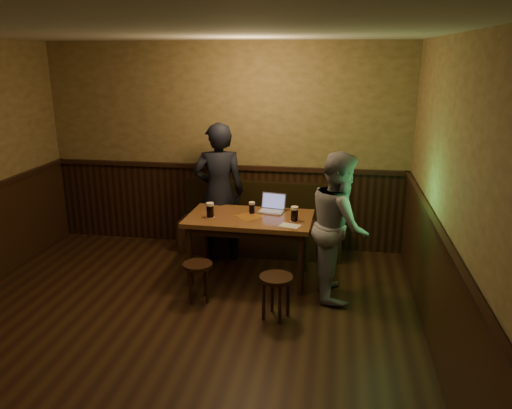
{
  "coord_description": "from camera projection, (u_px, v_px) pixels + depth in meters",
  "views": [
    {
      "loc": [
        1.53,
        -3.64,
        2.62
      ],
      "look_at": [
        0.64,
        1.77,
        0.97
      ],
      "focal_mm": 35.0,
      "sensor_mm": 36.0,
      "label": 1
    }
  ],
  "objects": [
    {
      "name": "pint_right",
      "position": [
        294.0,
        214.0,
        5.7
      ],
      "size": [
        0.11,
        0.11,
        0.18
      ],
      "color": "#A52E14",
      "rests_on": "pub_table"
    },
    {
      "name": "person_suit",
      "position": [
        219.0,
        193.0,
        6.45
      ],
      "size": [
        0.76,
        0.6,
        1.82
      ],
      "primitive_type": "imported",
      "rotation": [
        0.0,
        0.0,
        3.42
      ],
      "color": "black",
      "rests_on": "ground"
    },
    {
      "name": "pint_mid",
      "position": [
        252.0,
        208.0,
        5.97
      ],
      "size": [
        0.09,
        0.09,
        0.15
      ],
      "color": "#A52E14",
      "rests_on": "pub_table"
    },
    {
      "name": "stool_left",
      "position": [
        198.0,
        271.0,
        5.46
      ],
      "size": [
        0.43,
        0.43,
        0.44
      ],
      "rotation": [
        0.0,
        0.0,
        -0.43
      ],
      "color": "black",
      "rests_on": "ground"
    },
    {
      "name": "person_grey",
      "position": [
        339.0,
        225.0,
        5.48
      ],
      "size": [
        0.73,
        0.88,
        1.64
      ],
      "primitive_type": "imported",
      "rotation": [
        0.0,
        0.0,
        1.72
      ],
      "color": "gray",
      "rests_on": "ground"
    },
    {
      "name": "menu",
      "position": [
        290.0,
        226.0,
        5.57
      ],
      "size": [
        0.25,
        0.2,
        0.0
      ],
      "primitive_type": "cube",
      "rotation": [
        0.0,
        0.0,
        -0.28
      ],
      "color": "silver",
      "rests_on": "pub_table"
    },
    {
      "name": "pint_left",
      "position": [
        210.0,
        210.0,
        5.83
      ],
      "size": [
        0.12,
        0.12,
        0.18
      ],
      "color": "#A52E14",
      "rests_on": "pub_table"
    },
    {
      "name": "pub_table",
      "position": [
        250.0,
        225.0,
        5.92
      ],
      "size": [
        1.49,
        0.87,
        0.79
      ],
      "rotation": [
        0.0,
        0.0,
        -0.02
      ],
      "color": "brown",
      "rests_on": "ground"
    },
    {
      "name": "bench",
      "position": [
        261.0,
        230.0,
        6.86
      ],
      "size": [
        2.2,
        0.5,
        0.95
      ],
      "color": "black",
      "rests_on": "ground"
    },
    {
      "name": "room",
      "position": [
        154.0,
        227.0,
        4.3
      ],
      "size": [
        5.04,
        6.04,
        2.84
      ],
      "color": "black",
      "rests_on": "ground"
    },
    {
      "name": "laptop",
      "position": [
        272.0,
        207.0,
        6.07
      ],
      "size": [
        0.34,
        0.29,
        0.21
      ],
      "rotation": [
        0.0,
        0.0,
        -0.18
      ],
      "color": "silver",
      "rests_on": "pub_table"
    },
    {
      "name": "stool_right",
      "position": [
        276.0,
        285.0,
        5.08
      ],
      "size": [
        0.46,
        0.46,
        0.47
      ],
      "rotation": [
        0.0,
        0.0,
        0.43
      ],
      "color": "black",
      "rests_on": "ground"
    }
  ]
}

